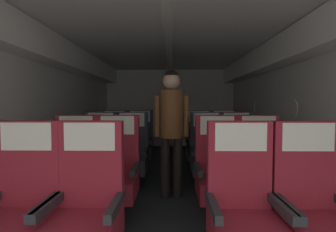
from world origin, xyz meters
name	(u,v)px	position (x,y,z in m)	size (l,w,h in m)	color
ground	(168,187)	(0.00, 3.38, -0.01)	(3.75, 7.15, 0.02)	#23282D
fuselage_shell	(169,79)	(0.00, 3.66, 1.55)	(3.63, 6.80, 2.16)	silver
seat_a_left_window	(20,210)	(-1.00, 1.57, 0.44)	(0.49, 0.51, 1.05)	#38383D
seat_a_left_aisle	(86,211)	(-0.54, 1.57, 0.44)	(0.49, 0.51, 1.05)	#38383D
seat_a_right_aisle	(314,213)	(1.00, 1.56, 0.44)	(0.49, 0.51, 1.05)	#38383D
seat_a_right_window	(244,212)	(0.53, 1.56, 0.44)	(0.49, 0.51, 1.05)	#38383D
seat_b_left_window	(73,173)	(-1.00, 2.50, 0.44)	(0.49, 0.51, 1.05)	#38383D
seat_b_left_aisle	(116,173)	(-0.55, 2.50, 0.44)	(0.49, 0.51, 1.05)	#38383D
seat_b_right_aisle	(261,173)	(0.99, 2.51, 0.44)	(0.49, 0.51, 1.05)	#38383D
seat_b_right_window	(218,173)	(0.54, 2.50, 0.44)	(0.49, 0.51, 1.05)	#38383D
seat_c_left_window	(99,155)	(-1.00, 3.43, 0.44)	(0.49, 0.51, 1.05)	#38383D
seat_c_left_aisle	(131,155)	(-0.54, 3.43, 0.44)	(0.49, 0.51, 1.05)	#38383D
seat_c_right_aisle	(238,155)	(0.99, 3.43, 0.44)	(0.49, 0.51, 1.05)	#38383D
seat_c_right_window	(207,155)	(0.55, 3.42, 0.44)	(0.49, 0.51, 1.05)	#38383D
seat_d_left_window	(114,144)	(-1.00, 4.37, 0.44)	(0.49, 0.51, 1.05)	#38383D
seat_d_left_aisle	(140,144)	(-0.53, 4.36, 0.44)	(0.49, 0.51, 1.05)	#38383D
seat_d_right_aisle	(225,144)	(1.00, 4.36, 0.44)	(0.49, 0.51, 1.05)	#38383D
seat_d_right_window	(199,144)	(0.55, 4.36, 0.44)	(0.49, 0.51, 1.05)	#38383D
flight_attendant	(172,119)	(0.04, 2.99, 0.98)	(0.43, 0.28, 1.59)	black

